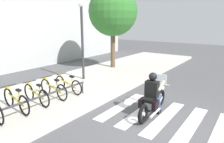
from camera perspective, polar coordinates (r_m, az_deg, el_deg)
name	(u,v)px	position (r m, az deg, el deg)	size (l,w,h in m)	color
ground_plane	(159,123)	(6.50, 12.96, -13.72)	(48.00, 48.00, 0.00)	#4C4C4F
sidewalk	(60,92)	(8.95, -14.28, -5.51)	(24.00, 4.40, 0.15)	#B7B2A8
crosswalk_stripe_0	(221,133)	(6.55, 27.94, -14.84)	(2.80, 0.40, 0.01)	white
crosswalk_stripe_1	(191,125)	(6.66, 20.95, -13.62)	(2.80, 0.40, 0.01)	white
crosswalk_stripe_2	(165,118)	(6.86, 14.36, -12.27)	(2.80, 0.40, 0.01)	white
crosswalk_stripe_3	(142,111)	(7.14, 8.27, -10.87)	(2.80, 0.40, 0.01)	white
crosswalk_stripe_4	(122,106)	(7.50, 2.77, -9.49)	(2.80, 0.40, 0.01)	white
motorcycle	(153,101)	(6.88, 11.35, -7.93)	(2.19, 0.66, 1.20)	black
rider	(153,91)	(6.69, 11.23, -5.25)	(0.65, 0.56, 1.42)	black
bicycle_1	(16,101)	(7.28, -25.10, -7.30)	(0.48, 1.70, 0.79)	black
bicycle_2	(36,94)	(7.64, -20.29, -5.97)	(0.48, 1.61, 0.75)	black
bicycle_3	(53,89)	(8.05, -15.96, -4.62)	(0.48, 1.66, 0.76)	black
bicycle_4	(68,84)	(8.51, -12.09, -3.49)	(0.48, 1.64, 0.73)	black
bike_rack	(46,96)	(7.19, -17.80, -6.42)	(3.56, 0.07, 0.49)	#333338
street_lamp	(82,34)	(10.08, -8.28, 10.30)	(0.28, 0.28, 3.88)	#2D2D33
tree_near_rack	(113,12)	(12.75, 0.26, 16.21)	(2.92, 2.92, 4.99)	brown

